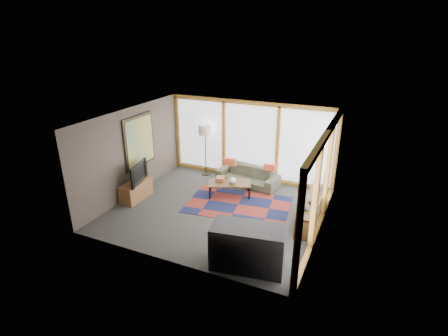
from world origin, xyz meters
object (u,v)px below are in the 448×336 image
at_px(floor_lamp, 206,150).
at_px(tv_console, 136,190).
at_px(coffee_table, 229,189).
at_px(television, 136,173).
at_px(sofa, 248,176).
at_px(bar_counter, 248,247).
at_px(bookshelf, 311,210).

height_order(floor_lamp, tv_console, floor_lamp).
distance_m(floor_lamp, coffee_table, 1.92).
distance_m(floor_lamp, tv_console, 2.76).
bearing_deg(television, tv_console, 91.98).
xyz_separation_m(coffee_table, tv_console, (-2.39, -1.33, 0.06)).
relative_size(sofa, bar_counter, 1.32).
xyz_separation_m(coffee_table, television, (-2.35, -1.32, 0.62)).
bearing_deg(sofa, floor_lamp, -179.32).
xyz_separation_m(tv_console, television, (0.04, 0.01, 0.56)).
distance_m(sofa, television, 3.48).
bearing_deg(coffee_table, floor_lamp, 139.90).
distance_m(floor_lamp, bar_counter, 5.14).
xyz_separation_m(bookshelf, tv_console, (-4.90, -0.91, -0.01)).
bearing_deg(bar_counter, tv_console, 148.91).
xyz_separation_m(sofa, tv_console, (-2.61, -2.29, -0.02)).
bearing_deg(tv_console, coffee_table, 29.10).
relative_size(floor_lamp, bookshelf, 0.78).
bearing_deg(bookshelf, floor_lamp, 157.87).
relative_size(floor_lamp, coffee_table, 1.40).
relative_size(bookshelf, tv_console, 2.10).
height_order(floor_lamp, bookshelf, floor_lamp).
relative_size(sofa, floor_lamp, 1.15).
distance_m(tv_console, television, 0.56).
bearing_deg(bar_counter, coffee_table, 110.31).
bearing_deg(television, bar_counter, -125.58).
bearing_deg(bookshelf, sofa, 148.89).
height_order(coffee_table, television, television).
relative_size(bookshelf, bar_counter, 1.48).
xyz_separation_m(bookshelf, television, (-4.86, -0.90, 0.55)).
bearing_deg(coffee_table, television, -150.70).
distance_m(coffee_table, tv_console, 2.74).
relative_size(sofa, television, 1.91).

